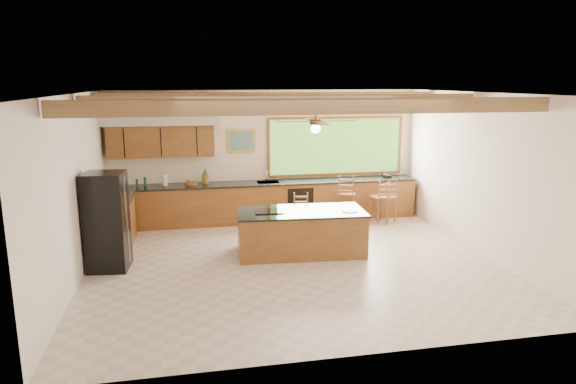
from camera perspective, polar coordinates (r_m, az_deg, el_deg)
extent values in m
plane|color=beige|center=(9.30, 0.67, -7.90)|extent=(7.20, 7.20, 0.00)
cube|color=#EFE2CE|center=(12.05, -2.52, 4.12)|extent=(7.20, 0.04, 3.00)
cube|color=#EFE2CE|center=(5.85, 7.35, -4.83)|extent=(7.20, 0.04, 3.00)
cube|color=#EFE2CE|center=(8.89, -22.63, 0.23)|extent=(0.04, 6.50, 3.00)
cube|color=#EFE2CE|center=(10.26, 20.79, 1.88)|extent=(0.04, 6.50, 3.00)
cube|color=#AD7B56|center=(8.73, 0.72, 10.90)|extent=(7.20, 6.50, 0.04)
cube|color=#997B4C|center=(7.18, 3.42, 9.46)|extent=(7.10, 0.15, 0.22)
cube|color=#997B4C|center=(9.23, 0.07, 10.11)|extent=(7.10, 0.15, 0.22)
cube|color=#997B4C|center=(11.00, -1.81, 10.46)|extent=(7.10, 0.15, 0.22)
cube|color=brown|center=(11.69, -13.91, 5.49)|extent=(2.30, 0.35, 0.70)
cube|color=beige|center=(11.56, -14.07, 8.40)|extent=(2.60, 0.50, 0.48)
cylinder|color=#FFEABF|center=(11.63, -17.48, 7.09)|extent=(0.10, 0.10, 0.01)
cylinder|color=#FFEABF|center=(11.57, -10.52, 7.42)|extent=(0.10, 0.10, 0.01)
cube|color=#78B13F|center=(12.37, 5.33, 5.09)|extent=(3.20, 0.04, 1.30)
cube|color=#AF9835|center=(11.91, -5.14, 5.68)|extent=(0.64, 0.03, 0.54)
cube|color=#40735D|center=(11.89, -5.13, 5.67)|extent=(0.54, 0.01, 0.44)
cube|color=brown|center=(11.92, -2.22, -1.16)|extent=(7.00, 0.65, 0.88)
cube|color=black|center=(11.82, -2.24, 1.01)|extent=(7.04, 0.69, 0.04)
cube|color=brown|center=(10.37, -18.90, -3.89)|extent=(0.65, 2.35, 0.88)
cube|color=black|center=(10.26, -19.08, -1.42)|extent=(0.69, 2.39, 0.04)
cube|color=black|center=(11.74, 1.41, -1.46)|extent=(0.60, 0.02, 0.78)
cube|color=silver|center=(11.82, -2.24, 1.04)|extent=(0.50, 0.38, 0.03)
cylinder|color=silver|center=(11.98, -2.40, 1.99)|extent=(0.03, 0.03, 0.30)
cylinder|color=silver|center=(11.86, -2.33, 2.52)|extent=(0.03, 0.20, 0.03)
cylinder|color=white|center=(11.65, -13.52, 1.28)|extent=(0.11, 0.11, 0.27)
cylinder|color=#1F461C|center=(11.72, -16.44, 0.97)|extent=(0.05, 0.05, 0.18)
cylinder|color=#1F461C|center=(11.74, -15.60, 1.10)|extent=(0.06, 0.06, 0.21)
cube|color=black|center=(12.58, 10.89, 1.78)|extent=(0.21, 0.17, 0.09)
cube|color=brown|center=(9.72, 1.42, -4.55)|extent=(2.41, 1.24, 0.79)
cube|color=black|center=(9.61, 1.43, -2.19)|extent=(2.45, 1.27, 0.04)
cube|color=black|center=(9.53, -2.14, -2.15)|extent=(0.55, 0.45, 0.02)
cylinder|color=white|center=(9.63, 6.88, -2.09)|extent=(0.29, 0.29, 0.01)
cube|color=black|center=(9.32, -19.50, -3.10)|extent=(0.73, 0.71, 1.70)
cube|color=silver|center=(9.28, -17.47, -3.03)|extent=(0.02, 0.05, 1.56)
cube|color=brown|center=(10.73, 1.47, -1.90)|extent=(0.43, 0.43, 0.04)
cylinder|color=brown|center=(10.65, 0.91, -3.68)|extent=(0.03, 0.03, 0.56)
cylinder|color=brown|center=(10.71, 2.34, -3.59)|extent=(0.03, 0.03, 0.56)
cylinder|color=brown|center=(10.91, 0.60, -3.29)|extent=(0.03, 0.03, 0.56)
cylinder|color=brown|center=(10.96, 2.00, -3.21)|extent=(0.03, 0.03, 0.56)
cube|color=brown|center=(11.83, 6.53, -0.17)|extent=(0.52, 0.52, 0.04)
cylinder|color=brown|center=(11.72, 5.99, -2.02)|extent=(0.04, 0.04, 0.65)
cylinder|color=brown|center=(11.81, 7.45, -1.94)|extent=(0.04, 0.04, 0.65)
cylinder|color=brown|center=(12.01, 5.54, -1.66)|extent=(0.04, 0.04, 0.65)
cylinder|color=brown|center=(12.10, 6.98, -1.58)|extent=(0.04, 0.04, 0.65)
cube|color=brown|center=(11.91, 10.92, -0.53)|extent=(0.48, 0.48, 0.04)
cylinder|color=brown|center=(11.80, 10.47, -2.21)|extent=(0.03, 0.03, 0.59)
cylinder|color=brown|center=(11.91, 11.76, -2.13)|extent=(0.03, 0.03, 0.59)
cylinder|color=brown|center=(12.06, 9.97, -1.88)|extent=(0.03, 0.03, 0.59)
cylinder|color=brown|center=(12.17, 11.23, -1.81)|extent=(0.03, 0.03, 0.59)
cube|color=brown|center=(11.91, 10.17, -0.52)|extent=(0.45, 0.45, 0.04)
cylinder|color=brown|center=(11.80, 9.71, -2.19)|extent=(0.03, 0.03, 0.59)
cylinder|color=brown|center=(11.90, 11.00, -2.12)|extent=(0.03, 0.03, 0.59)
cylinder|color=brown|center=(12.06, 9.23, -1.86)|extent=(0.03, 0.03, 0.59)
cylinder|color=brown|center=(12.16, 10.49, -1.79)|extent=(0.03, 0.03, 0.59)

